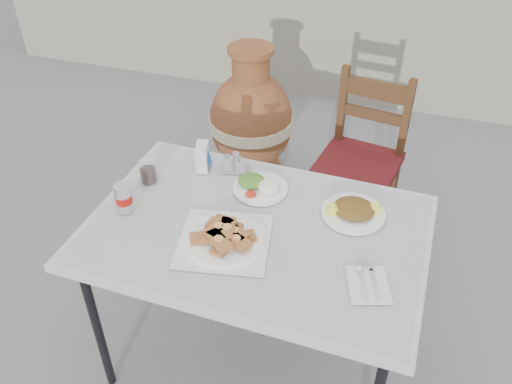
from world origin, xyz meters
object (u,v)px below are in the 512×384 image
(salad_rice_plate, at_px, (260,185))
(soda_can, at_px, (124,198))
(pide_plate, at_px, (224,235))
(napkin_holder, at_px, (202,157))
(condiment_caddy, at_px, (234,164))
(chair, at_px, (361,159))
(cafe_table, at_px, (256,238))
(terracotta_urn, at_px, (251,122))
(cola_glass, at_px, (148,172))
(salad_chopped_plate, at_px, (354,210))

(salad_rice_plate, relative_size, soda_can, 1.91)
(pide_plate, relative_size, napkin_holder, 3.30)
(condiment_caddy, bearing_deg, chair, 55.67)
(pide_plate, bearing_deg, chair, 72.58)
(cafe_table, relative_size, pide_plate, 3.37)
(napkin_holder, bearing_deg, pide_plate, -74.10)
(soda_can, distance_m, terracotta_urn, 1.30)
(napkin_holder, xyz_separation_m, condiment_caddy, (0.12, 0.03, -0.03))
(salad_rice_plate, xyz_separation_m, napkin_holder, (-0.26, 0.07, 0.03))
(condiment_caddy, distance_m, terracotta_urn, 0.98)
(pide_plate, height_order, terracotta_urn, terracotta_urn)
(soda_can, relative_size, cola_glass, 1.17)
(salad_chopped_plate, bearing_deg, chair, 94.71)
(cafe_table, bearing_deg, cola_glass, 164.19)
(soda_can, bearing_deg, chair, 53.92)
(chair, bearing_deg, salad_chopped_plate, -76.14)
(chair, bearing_deg, salad_rice_plate, -103.08)
(soda_can, bearing_deg, cafe_table, 5.86)
(pide_plate, bearing_deg, cola_glass, 149.54)
(cafe_table, bearing_deg, salad_rice_plate, 103.96)
(napkin_holder, height_order, condiment_caddy, napkin_holder)
(pide_plate, relative_size, terracotta_urn, 0.42)
(cola_glass, bearing_deg, salad_rice_plate, 10.49)
(cafe_table, bearing_deg, condiment_caddy, 121.33)
(salad_rice_plate, bearing_deg, chair, 67.77)
(pide_plate, bearing_deg, condiment_caddy, 104.76)
(salad_chopped_plate, relative_size, cola_glass, 2.45)
(cafe_table, relative_size, salad_rice_plate, 5.72)
(pide_plate, distance_m, salad_rice_plate, 0.31)
(salad_rice_plate, relative_size, napkin_holder, 1.94)
(cafe_table, xyz_separation_m, napkin_holder, (-0.31, 0.28, 0.10))
(salad_chopped_plate, height_order, condiment_caddy, condiment_caddy)
(salad_rice_plate, distance_m, condiment_caddy, 0.16)
(pide_plate, relative_size, soda_can, 3.24)
(salad_chopped_plate, distance_m, soda_can, 0.81)
(cafe_table, xyz_separation_m, cola_glass, (-0.47, 0.13, 0.09))
(cafe_table, distance_m, condiment_caddy, 0.37)
(pide_plate, distance_m, condiment_caddy, 0.42)
(condiment_caddy, relative_size, chair, 0.13)
(pide_plate, distance_m, soda_can, 0.40)
(pide_plate, bearing_deg, napkin_holder, 121.30)
(cafe_table, xyz_separation_m, salad_rice_plate, (-0.05, 0.21, 0.07))
(salad_chopped_plate, xyz_separation_m, chair, (-0.06, 0.77, -0.29))
(cafe_table, relative_size, terracotta_urn, 1.42)
(salad_rice_plate, height_order, cola_glass, cola_glass)
(pide_plate, xyz_separation_m, salad_rice_plate, (0.03, 0.31, -0.01))
(cafe_table, height_order, pide_plate, pide_plate)
(salad_rice_plate, xyz_separation_m, cola_glass, (-0.42, -0.08, 0.02))
(chair, relative_size, terracotta_urn, 1.02)
(salad_rice_plate, bearing_deg, salad_chopped_plate, -6.34)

